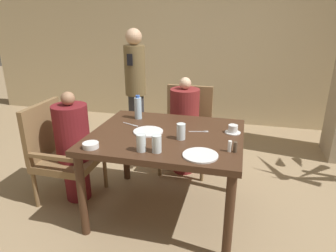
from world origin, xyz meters
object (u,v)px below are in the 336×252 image
Objects in this scene: plate_main_left at (200,155)px; glass_tall_far at (141,143)px; chair_far_side at (187,126)px; glass_tall_mid at (157,144)px; plate_main_right at (148,131)px; chair_left_side at (60,150)px; bowl_small at (91,145)px; diner_in_left_chair at (74,146)px; standing_host at (136,87)px; glass_tall_near at (181,131)px; water_bottle at (138,108)px; diner_in_far_chair at (184,125)px; teacup_with_saucer at (233,130)px.

plate_main_left is 0.44m from glass_tall_far.
glass_tall_mid is (0.02, -1.32, 0.34)m from chair_far_side.
chair_left_side is at bearing 179.62° from plate_main_right.
diner_in_left_chair is at bearing 135.18° from bowl_small.
chair_far_side is at bearing 80.42° from plate_main_right.
diner_in_left_chair is at bearing -96.33° from standing_host.
standing_host is 1.68m from glass_tall_near.
standing_host is at bearing 153.29° from chair_far_side.
glass_tall_mid reaches higher than plate_main_left.
bowl_small is (-0.83, -0.06, 0.01)m from plate_main_left.
standing_host is 1.88m from glass_tall_mid.
bowl_small is 0.76m from water_bottle.
glass_tall_near is at bearing -80.81° from diner_in_far_chair.
diner_in_far_chair is at bearing 99.19° from glass_tall_near.
bowl_small reaches higher than plate_main_right.
standing_host is 12.86× the size of bowl_small.
glass_tall_far is (-0.44, -0.02, 0.06)m from plate_main_left.
glass_tall_far is at bearing -68.73° from standing_host.
diner_in_far_chair is at bearing 106.48° from plate_main_left.
plate_main_right is 1.94× the size of glass_tall_far.
chair_far_side is at bearing 90.95° from glass_tall_mid.
chair_left_side is at bearing -138.15° from chair_far_side.
chair_left_side reaches higher than plate_main_right.
chair_left_side is at bearing 165.61° from plate_main_left.
chair_far_side is 7.15× the size of teacup_with_saucer.
diner_in_far_chair is 0.68m from water_bottle.
diner_in_left_chair is 1.32m from plate_main_left.
glass_tall_mid is (0.02, -1.17, 0.27)m from diner_in_far_chair.
water_bottle reaches higher than glass_tall_near.
plate_main_right is at bearing -99.58° from chair_far_side.
bowl_small is at bearing -150.73° from teacup_with_saucer.
diner_in_far_chair is 0.88m from teacup_with_saucer.
plate_main_left is at bearing -14.39° from chair_left_side.
diner_in_left_chair is 1.32m from chair_far_side.
plate_main_left is 0.99m from water_bottle.
glass_tall_mid is at bearing 6.04° from glass_tall_far.
diner_in_far_chair is 0.70× the size of standing_host.
chair_left_side is 3.70× the size of plate_main_left.
plate_main_right is at bearing -0.45° from diner_in_left_chair.
standing_host reaches higher than plate_main_right.
glass_tall_near is at bearing 126.16° from plate_main_left.
chair_far_side is 1.01m from teacup_with_saucer.
water_bottle is (-0.37, -0.63, 0.38)m from chair_far_side.
plate_main_left and plate_main_right have the same top height.
diner_in_left_chair reaches higher than plate_main_right.
diner_in_far_chair is (0.91, 0.80, 0.01)m from diner_in_left_chair.
teacup_with_saucer is at bearing -49.73° from diner_in_far_chair.
bowl_small is 0.71m from glass_tall_near.
chair_far_side is (1.06, 0.95, 0.00)m from chair_left_side.
standing_host reaches higher than bowl_small.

